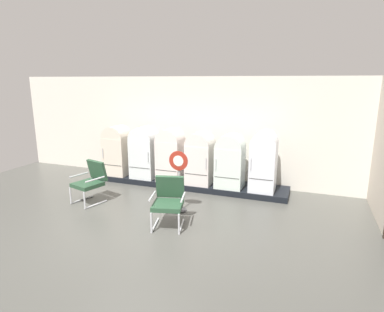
{
  "coord_description": "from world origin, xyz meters",
  "views": [
    {
      "loc": [
        3.13,
        -4.96,
        2.89
      ],
      "look_at": [
        0.29,
        2.75,
        0.93
      ],
      "focal_mm": 30.1,
      "sensor_mm": 36.0,
      "label": 1
    }
  ],
  "objects_px": {
    "refrigerator_2": "(170,153)",
    "refrigerator_4": "(230,160)",
    "refrigerator_0": "(118,149)",
    "refrigerator_5": "(264,159)",
    "sign_stand": "(179,183)",
    "armchair_left": "(91,180)",
    "refrigerator_3": "(200,157)",
    "refrigerator_1": "(144,151)",
    "armchair_right": "(169,199)"
  },
  "relations": [
    {
      "from": "refrigerator_0",
      "to": "armchair_right",
      "type": "height_order",
      "value": "refrigerator_0"
    },
    {
      "from": "armchair_left",
      "to": "refrigerator_4",
      "type": "bearing_deg",
      "value": 31.27
    },
    {
      "from": "refrigerator_0",
      "to": "armchair_left",
      "type": "xyz_separation_m",
      "value": [
        0.41,
        -1.82,
        -0.36
      ]
    },
    {
      "from": "refrigerator_3",
      "to": "refrigerator_5",
      "type": "xyz_separation_m",
      "value": [
        1.67,
        -0.01,
        0.07
      ]
    },
    {
      "from": "refrigerator_4",
      "to": "armchair_left",
      "type": "height_order",
      "value": "refrigerator_4"
    },
    {
      "from": "refrigerator_0",
      "to": "refrigerator_1",
      "type": "bearing_deg",
      "value": -0.24
    },
    {
      "from": "refrigerator_5",
      "to": "refrigerator_2",
      "type": "bearing_deg",
      "value": -179.41
    },
    {
      "from": "refrigerator_2",
      "to": "refrigerator_4",
      "type": "distance_m",
      "value": 1.67
    },
    {
      "from": "refrigerator_1",
      "to": "refrigerator_2",
      "type": "bearing_deg",
      "value": -0.87
    },
    {
      "from": "refrigerator_2",
      "to": "refrigerator_3",
      "type": "height_order",
      "value": "refrigerator_2"
    },
    {
      "from": "refrigerator_4",
      "to": "armchair_right",
      "type": "relative_size",
      "value": 1.42
    },
    {
      "from": "refrigerator_0",
      "to": "armchair_right",
      "type": "relative_size",
      "value": 1.46
    },
    {
      "from": "refrigerator_4",
      "to": "armchair_left",
      "type": "relative_size",
      "value": 1.42
    },
    {
      "from": "refrigerator_5",
      "to": "refrigerator_3",
      "type": "bearing_deg",
      "value": 179.6
    },
    {
      "from": "armchair_left",
      "to": "sign_stand",
      "type": "relative_size",
      "value": 0.71
    },
    {
      "from": "refrigerator_3",
      "to": "refrigerator_4",
      "type": "relative_size",
      "value": 1.0
    },
    {
      "from": "refrigerator_0",
      "to": "refrigerator_5",
      "type": "relative_size",
      "value": 0.95
    },
    {
      "from": "refrigerator_4",
      "to": "refrigerator_3",
      "type": "bearing_deg",
      "value": 177.34
    },
    {
      "from": "refrigerator_3",
      "to": "sign_stand",
      "type": "bearing_deg",
      "value": -87.84
    },
    {
      "from": "refrigerator_2",
      "to": "armchair_left",
      "type": "relative_size",
      "value": 1.47
    },
    {
      "from": "refrigerator_4",
      "to": "sign_stand",
      "type": "height_order",
      "value": "refrigerator_4"
    },
    {
      "from": "refrigerator_2",
      "to": "refrigerator_5",
      "type": "bearing_deg",
      "value": 0.59
    },
    {
      "from": "refrigerator_0",
      "to": "refrigerator_1",
      "type": "xyz_separation_m",
      "value": [
        0.89,
        -0.0,
        0.01
      ]
    },
    {
      "from": "refrigerator_1",
      "to": "refrigerator_0",
      "type": "bearing_deg",
      "value": 179.76
    },
    {
      "from": "refrigerator_5",
      "to": "armchair_left",
      "type": "xyz_separation_m",
      "value": [
        -3.81,
        -1.83,
        -0.41
      ]
    },
    {
      "from": "refrigerator_0",
      "to": "refrigerator_5",
      "type": "height_order",
      "value": "refrigerator_5"
    },
    {
      "from": "refrigerator_2",
      "to": "sign_stand",
      "type": "bearing_deg",
      "value": -60.31
    },
    {
      "from": "refrigerator_1",
      "to": "sign_stand",
      "type": "distance_m",
      "value": 2.38
    },
    {
      "from": "armchair_left",
      "to": "refrigerator_2",
      "type": "bearing_deg",
      "value": 54.39
    },
    {
      "from": "refrigerator_0",
      "to": "armchair_left",
      "type": "bearing_deg",
      "value": -77.26
    },
    {
      "from": "armchair_right",
      "to": "refrigerator_1",
      "type": "bearing_deg",
      "value": 127.55
    },
    {
      "from": "refrigerator_2",
      "to": "refrigerator_4",
      "type": "height_order",
      "value": "refrigerator_2"
    },
    {
      "from": "refrigerator_1",
      "to": "armchair_left",
      "type": "xyz_separation_m",
      "value": [
        -0.48,
        -1.81,
        -0.37
      ]
    },
    {
      "from": "armchair_left",
      "to": "sign_stand",
      "type": "distance_m",
      "value": 2.22
    },
    {
      "from": "refrigerator_3",
      "to": "refrigerator_1",
      "type": "bearing_deg",
      "value": -179.12
    },
    {
      "from": "refrigerator_2",
      "to": "sign_stand",
      "type": "distance_m",
      "value": 1.87
    },
    {
      "from": "refrigerator_1",
      "to": "armchair_right",
      "type": "height_order",
      "value": "refrigerator_1"
    },
    {
      "from": "refrigerator_1",
      "to": "refrigerator_4",
      "type": "distance_m",
      "value": 2.48
    },
    {
      "from": "refrigerator_5",
      "to": "armchair_left",
      "type": "bearing_deg",
      "value": -154.38
    },
    {
      "from": "refrigerator_0",
      "to": "refrigerator_1",
      "type": "distance_m",
      "value": 0.89
    },
    {
      "from": "armchair_right",
      "to": "sign_stand",
      "type": "height_order",
      "value": "sign_stand"
    },
    {
      "from": "refrigerator_5",
      "to": "armchair_left",
      "type": "relative_size",
      "value": 1.54
    },
    {
      "from": "refrigerator_1",
      "to": "armchair_right",
      "type": "bearing_deg",
      "value": -52.45
    },
    {
      "from": "refrigerator_4",
      "to": "refrigerator_5",
      "type": "bearing_deg",
      "value": 1.8
    },
    {
      "from": "refrigerator_0",
      "to": "refrigerator_3",
      "type": "xyz_separation_m",
      "value": [
        2.55,
        0.02,
        -0.02
      ]
    },
    {
      "from": "refrigerator_3",
      "to": "sign_stand",
      "type": "distance_m",
      "value": 1.66
    },
    {
      "from": "armchair_left",
      "to": "refrigerator_0",
      "type": "bearing_deg",
      "value": 102.74
    },
    {
      "from": "refrigerator_3",
      "to": "armchair_right",
      "type": "bearing_deg",
      "value": -86.75
    },
    {
      "from": "armchair_right",
      "to": "refrigerator_2",
      "type": "bearing_deg",
      "value": 113.01
    },
    {
      "from": "refrigerator_2",
      "to": "armchair_left",
      "type": "bearing_deg",
      "value": -125.61
    }
  ]
}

